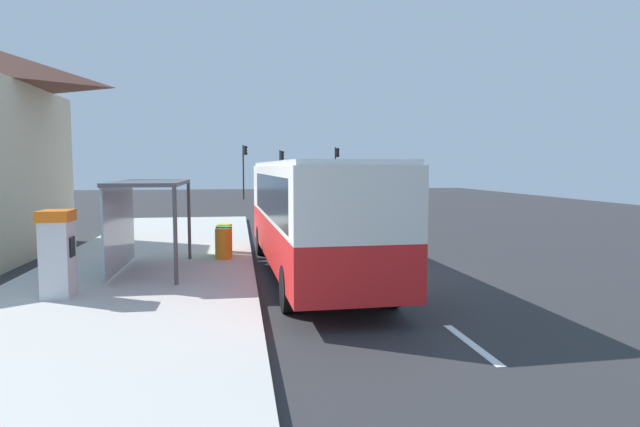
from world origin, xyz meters
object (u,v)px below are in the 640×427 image
recycling_bin_orange (223,244)px  recycling_bin_yellow (224,238)px  sedan_near (307,193)px  recycling_bin_green (224,241)px  traffic_light_median (281,166)px  white_van (327,192)px  traffic_light_far_side (244,163)px  bus (311,211)px  traffic_light_near_side (336,165)px  bus_shelter (139,202)px  ticket_machine (58,253)px

recycling_bin_orange → recycling_bin_yellow: size_ratio=1.00×
sedan_near → recycling_bin_yellow: sedan_near is taller
recycling_bin_green → traffic_light_median: bearing=82.3°
white_van → traffic_light_far_side: (-5.30, 15.20, 2.03)m
bus → traffic_light_near_side: traffic_light_near_side is taller
sedan_near → traffic_light_near_side: (3.20, 3.23, 2.46)m
recycling_bin_green → recycling_bin_yellow: bearing=90.0°
bus → sedan_near: size_ratio=2.49×
traffic_light_near_side → bus_shelter: size_ratio=1.22×
recycling_bin_yellow → traffic_light_near_side: (9.70, 31.90, 2.60)m
traffic_light_median → recycling_bin_orange: bearing=-97.5°
traffic_light_far_side → traffic_light_median: size_ratio=1.09×
bus → recycling_bin_yellow: bus is taller
recycling_bin_orange → traffic_light_far_side: bearing=88.2°
traffic_light_far_side → bus_shelter: size_ratio=1.27×
traffic_light_near_side → bus_shelter: 37.07m
sedan_near → bus_shelter: 33.06m
sedan_near → traffic_light_far_side: (-5.40, 4.03, 2.58)m
sedan_near → ticket_machine: bearing=-106.1°
traffic_light_median → bus_shelter: size_ratio=1.16×
sedan_near → traffic_light_median: size_ratio=0.96×
recycling_bin_yellow → traffic_light_near_side: bearing=73.1°
ticket_machine → traffic_light_near_side: 40.17m
recycling_bin_orange → recycling_bin_green: same height
bus → recycling_bin_orange: (-2.49, 2.19, -1.19)m
sedan_near → ticket_machine: (-9.99, -34.66, 0.38)m
traffic_light_far_side → traffic_light_median: traffic_light_far_side is taller
traffic_light_far_side → recycling_bin_orange: bearing=-91.8°
sedan_near → traffic_light_near_side: size_ratio=0.91×
recycling_bin_green → traffic_light_far_side: size_ratio=0.19×
sedan_near → recycling_bin_yellow: bearing=-102.8°
recycling_bin_green → traffic_light_median: (4.60, 34.20, 2.45)m
recycling_bin_green → traffic_light_near_side: size_ratio=0.19×
traffic_light_median → traffic_light_far_side: bearing=-167.1°
bus → ticket_machine: (-5.97, -2.39, -0.67)m
recycling_bin_yellow → ticket_machine: bearing=-120.2°
recycling_bin_green → ticket_machine: bearing=-123.4°
recycling_bin_yellow → recycling_bin_green: bearing=-90.0°
white_van → traffic_light_near_side: size_ratio=1.08×
sedan_near → traffic_light_median: bearing=111.5°
recycling_bin_green → bus_shelter: (-2.21, -2.48, 1.44)m
recycling_bin_green → bus_shelter: bus_shelter is taller
traffic_light_median → bus_shelter: bearing=-100.5°
recycling_bin_green → bus_shelter: 3.63m
traffic_light_median → bus_shelter: 37.33m
bus_shelter → bus: bearing=-5.0°
traffic_light_near_side → white_van: bearing=-102.9°
white_van → bus_shelter: 22.42m
recycling_bin_yellow → white_van: bearing=69.9°
bus_shelter → white_van: bearing=67.4°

